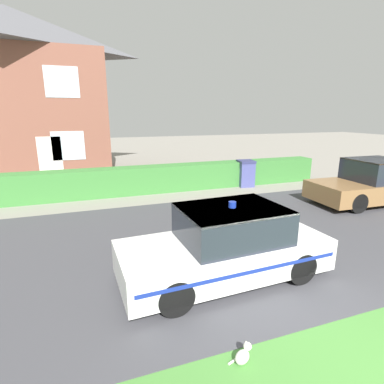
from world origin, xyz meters
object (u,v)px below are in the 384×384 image
(neighbour_car_near, at_px, (372,183))
(wheelie_bin, at_px, (246,173))
(house_left, at_px, (15,93))
(police_car, at_px, (226,245))
(cat, at_px, (243,355))

(neighbour_car_near, xyz_separation_m, wheelie_bin, (-2.93, 3.74, -0.14))
(house_left, bearing_deg, police_car, -67.12)
(cat, relative_size, house_left, 0.04)
(house_left, bearing_deg, neighbour_car_near, -38.47)
(neighbour_car_near, relative_size, house_left, 0.49)
(cat, bearing_deg, house_left, 89.51)
(cat, xyz_separation_m, house_left, (-4.68, 14.68, 3.94))
(police_car, distance_m, cat, 2.14)
(neighbour_car_near, bearing_deg, police_car, 24.20)
(neighbour_car_near, height_order, wheelie_bin, neighbour_car_near)
(police_car, bearing_deg, house_left, -69.53)
(cat, height_order, house_left, house_left)
(cat, relative_size, wheelie_bin, 0.28)
(police_car, distance_m, wheelie_bin, 7.78)
(neighbour_car_near, bearing_deg, house_left, -36.31)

